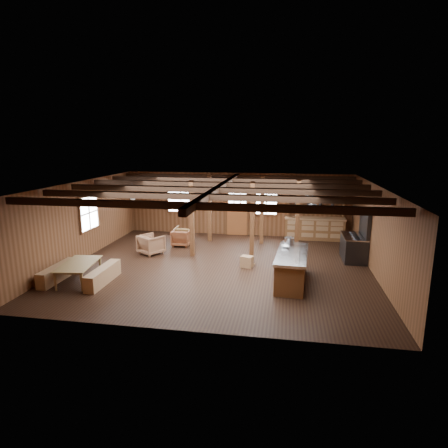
{
  "coord_description": "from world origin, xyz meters",
  "views": [
    {
      "loc": [
        2.18,
        -11.93,
        4.18
      ],
      "look_at": [
        0.09,
        0.42,
        1.39
      ],
      "focal_mm": 30.0,
      "sensor_mm": 36.0,
      "label": 1
    }
  ],
  "objects": [
    {
      "name": "pot_rack",
      "position": [
        2.96,
        0.19,
        2.28
      ],
      "size": [
        0.38,
        3.0,
        0.45
      ],
      "color": "#29292B",
      "rests_on": "ceiling"
    },
    {
      "name": "armchair_b",
      "position": [
        -1.99,
        2.28,
        0.33
      ],
      "size": [
        0.71,
        0.73,
        0.67
      ],
      "primitive_type": "imported",
      "rotation": [
        0.0,
        0.0,
        3.14
      ],
      "color": "brown",
      "rests_on": "floor"
    },
    {
      "name": "bench_wall",
      "position": [
        -4.65,
        -2.1,
        0.23
      ],
      "size": [
        0.32,
        1.71,
        0.47
      ],
      "primitive_type": "cube",
      "color": "#976E44",
      "rests_on": "floor"
    },
    {
      "name": "ceiling_joists",
      "position": [
        0.0,
        0.18,
        2.68
      ],
      "size": [
        9.8,
        8.82,
        0.18
      ],
      "color": "black",
      "rests_on": "ceiling"
    },
    {
      "name": "armchair_a",
      "position": [
        -2.0,
        2.74,
        0.34
      ],
      "size": [
        0.73,
        0.76,
        0.68
      ],
      "primitive_type": "imported",
      "rotation": [
        0.0,
        0.0,
        3.15
      ],
      "color": "brown",
      "rests_on": "floor"
    },
    {
      "name": "window_left",
      "position": [
        -4.96,
        0.5,
        1.6
      ],
      "size": [
        0.14,
        1.24,
        1.32
      ],
      "color": "white",
      "rests_on": "wall_back"
    },
    {
      "name": "room",
      "position": [
        0.0,
        0.0,
        1.4
      ],
      "size": [
        10.04,
        9.04,
        2.84
      ],
      "color": "black",
      "rests_on": "ground"
    },
    {
      "name": "timber_posts",
      "position": [
        0.52,
        2.08,
        1.4
      ],
      "size": [
        3.95,
        2.35,
        2.8
      ],
      "color": "#4F2A16",
      "rests_on": "floor"
    },
    {
      "name": "notice_boards",
      "position": [
        -1.5,
        4.46,
        1.64
      ],
      "size": [
        1.08,
        0.03,
        0.9
      ],
      "color": "silver",
      "rests_on": "wall_back"
    },
    {
      "name": "window_back_left",
      "position": [
        -2.6,
        4.46,
        1.6
      ],
      "size": [
        1.32,
        0.06,
        1.32
      ],
      "color": "white",
      "rests_on": "wall_back"
    },
    {
      "name": "kitchen_island",
      "position": [
        2.39,
        -1.09,
        0.48
      ],
      "size": [
        1.06,
        2.56,
        1.2
      ],
      "rotation": [
        0.0,
        0.0,
        -0.07
      ],
      "color": "brown",
      "rests_on": "floor"
    },
    {
      "name": "dining_table",
      "position": [
        -3.9,
        -2.1,
        0.29
      ],
      "size": [
        1.15,
        1.77,
        0.58
      ],
      "primitive_type": "imported",
      "rotation": [
        0.0,
        0.0,
        1.71
      ],
      "color": "olive",
      "rests_on": "floor"
    },
    {
      "name": "bowl",
      "position": [
        2.18,
        -0.6,
        0.97
      ],
      "size": [
        0.26,
        0.26,
        0.06
      ],
      "primitive_type": "imported",
      "rotation": [
        0.0,
        0.0,
        0.0
      ],
      "color": "silver",
      "rests_on": "kitchen_island"
    },
    {
      "name": "armchair_c",
      "position": [
        -2.8,
        1.0,
        0.37
      ],
      "size": [
        1.11,
        1.11,
        0.74
      ],
      "primitive_type": "imported",
      "rotation": [
        0.0,
        0.0,
        2.57
      ],
      "color": "brown",
      "rests_on": "floor"
    },
    {
      "name": "pendant_lamps",
      "position": [
        -2.25,
        1.0,
        2.25
      ],
      "size": [
        1.86,
        2.36,
        0.66
      ],
      "color": "#29292B",
      "rests_on": "ceiling"
    },
    {
      "name": "back_counter",
      "position": [
        3.4,
        4.2,
        0.6
      ],
      "size": [
        2.55,
        0.6,
        2.45
      ],
      "color": "brown",
      "rests_on": "floor"
    },
    {
      "name": "commercial_range",
      "position": [
        4.65,
        1.52,
        0.61
      ],
      "size": [
        0.79,
        1.52,
        1.88
      ],
      "color": "#29292B",
      "rests_on": "floor"
    },
    {
      "name": "window_back_right",
      "position": [
        1.3,
        4.46,
        1.6
      ],
      "size": [
        1.02,
        0.06,
        1.32
      ],
      "color": "white",
      "rests_on": "wall_back"
    },
    {
      "name": "counter_pot",
      "position": [
        2.3,
        -0.09,
        1.04
      ],
      "size": [
        0.33,
        0.33,
        0.2
      ],
      "primitive_type": "cylinder",
      "color": "silver",
      "rests_on": "kitchen_island"
    },
    {
      "name": "step_stool",
      "position": [
        0.93,
        0.08,
        0.19
      ],
      "size": [
        0.5,
        0.42,
        0.39
      ],
      "primitive_type": "cube",
      "rotation": [
        0.0,
        0.0,
        -0.28
      ],
      "color": "#976E44",
      "rests_on": "floor"
    },
    {
      "name": "back_door",
      "position": [
        0.0,
        4.45,
        0.88
      ],
      "size": [
        1.02,
        0.08,
        2.15
      ],
      "color": "brown",
      "rests_on": "floor"
    },
    {
      "name": "bench_aisle",
      "position": [
        -3.17,
        -2.1,
        0.24
      ],
      "size": [
        0.33,
        1.75,
        0.48
      ],
      "primitive_type": "cube",
      "color": "#976E44",
      "rests_on": "floor"
    }
  ]
}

